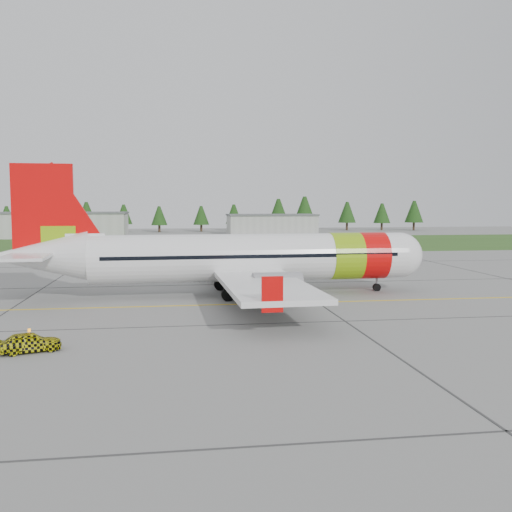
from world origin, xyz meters
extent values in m
plane|color=gray|center=(0.00, 0.00, 0.00)|extent=(320.00, 320.00, 0.00)
cylinder|color=white|center=(5.01, 12.98, 3.45)|extent=(29.09, 5.23, 4.35)
sphere|color=white|center=(19.49, 13.42, 3.45)|extent=(4.35, 4.35, 4.35)
cone|color=white|center=(-13.37, 12.42, 3.84)|extent=(7.93, 4.58, 4.35)
cube|color=black|center=(19.82, 13.43, 3.84)|extent=(1.87, 2.95, 0.62)
cylinder|color=#7EAE0D|center=(13.92, 13.25, 3.45)|extent=(3.03, 4.51, 4.43)
cylinder|color=red|center=(16.59, 13.33, 3.45)|extent=(2.59, 4.50, 4.43)
cube|color=white|center=(4.45, 12.96, 2.23)|extent=(7.21, 35.83, 0.40)
cube|color=red|center=(2.80, 30.64, 2.84)|extent=(1.34, 0.24, 2.23)
cube|color=red|center=(3.88, -4.78, 2.84)|extent=(1.34, 0.24, 2.23)
cylinder|color=gray|center=(5.94, 19.14, 1.62)|extent=(4.08, 2.46, 2.34)
cylinder|color=gray|center=(6.31, 6.89, 1.62)|extent=(4.08, 2.46, 2.34)
cube|color=red|center=(-13.15, 12.43, 7.58)|extent=(5.14, 0.56, 8.47)
cube|color=#7EAE0D|center=(-11.92, 12.46, 5.13)|extent=(2.91, 0.56, 2.67)
cube|color=white|center=(-13.93, 12.40, 4.12)|extent=(3.95, 12.92, 0.25)
cylinder|color=slate|center=(17.26, 13.35, 0.78)|extent=(0.20, 0.20, 1.56)
cylinder|color=black|center=(17.26, 13.35, 0.38)|extent=(0.77, 0.33, 0.76)
cylinder|color=slate|center=(3.24, 16.05, 1.06)|extent=(0.25, 0.25, 2.12)
cylinder|color=black|center=(2.80, 16.03, 0.58)|extent=(1.17, 0.54, 1.16)
cylinder|color=slate|center=(3.43, 9.81, 1.06)|extent=(0.25, 0.25, 2.12)
cylinder|color=black|center=(2.99, 9.80, 0.58)|extent=(1.17, 0.54, 1.16)
imported|color=yellow|center=(-10.18, -5.69, 1.71)|extent=(1.56, 1.69, 3.43)
imported|color=silver|center=(-16.04, 46.18, 2.44)|extent=(2.22, 2.17, 4.89)
cube|color=#30561E|center=(0.00, 82.00, 0.01)|extent=(320.00, 50.00, 0.03)
cube|color=gold|center=(0.00, 8.00, 0.01)|extent=(120.00, 0.25, 0.02)
cube|color=#A8A8A3|center=(-30.00, 110.00, 3.00)|extent=(32.00, 14.00, 6.00)
cube|color=#A8A8A3|center=(25.00, 118.00, 2.60)|extent=(24.00, 12.00, 5.20)
camera|label=1|loc=(-2.05, -38.77, 8.34)|focal=40.00mm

